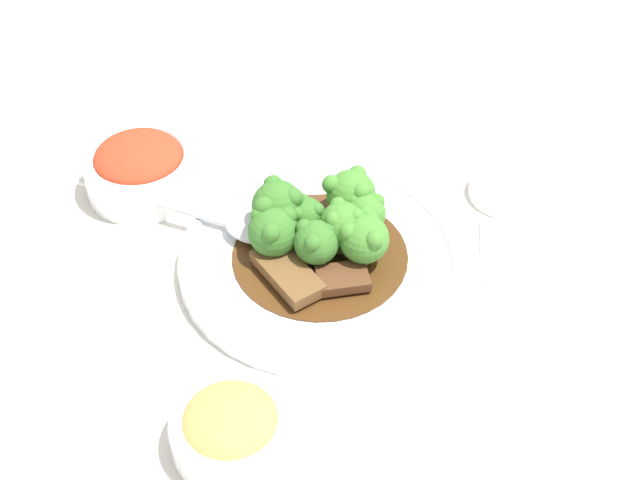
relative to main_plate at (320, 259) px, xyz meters
The scene contains 18 objects.
ground_plane 0.01m from the main_plate, ahead, with size 4.00×4.00×0.00m, color silver.
main_plate is the anchor object (origin of this frame).
beef_strip_0 0.05m from the main_plate, 101.95° to the left, with size 0.06×0.05×0.01m.
beef_strip_1 0.04m from the main_plate, 117.65° to the right, with size 0.08×0.07×0.01m.
beef_strip_2 0.04m from the main_plate, 48.26° to the right, with size 0.05×0.05×0.01m.
broccoli_floret_0 0.04m from the main_plate, 134.19° to the left, with size 0.03×0.03×0.04m.
broccoli_floret_1 0.06m from the main_plate, 39.35° to the left, with size 0.04×0.04×0.05m.
broccoli_floret_2 0.07m from the main_plate, 69.74° to the left, with size 0.05×0.05×0.06m.
broccoli_floret_3 0.06m from the main_plate, 158.24° to the left, with size 0.05×0.05×0.05m.
broccoli_floret_4 0.05m from the main_plate, 165.95° to the right, with size 0.05×0.05×0.05m.
broccoli_floret_5 0.05m from the main_plate, ahead, with size 0.04×0.04×0.05m.
broccoli_floret_6 0.05m from the main_plate, 24.32° to the left, with size 0.04×0.04×0.05m.
broccoli_floret_7 0.04m from the main_plate, 88.75° to the right, with size 0.04×0.04×0.04m.
serving_spoon 0.09m from the main_plate, behind, with size 0.22×0.05×0.01m.
side_bowl_kimchi 0.21m from the main_plate, 162.16° to the left, with size 0.11×0.11×0.05m.
side_bowl_appetizer 0.20m from the main_plate, 95.42° to the right, with size 0.09×0.09×0.04m.
sauce_dish 0.21m from the main_plate, 42.23° to the left, with size 0.07×0.07×0.01m.
paper_napkin 0.22m from the main_plate, 16.75° to the left, with size 0.14×0.10×0.01m.
Camera 1 is at (0.14, -0.55, 0.58)m, focal length 50.00 mm.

